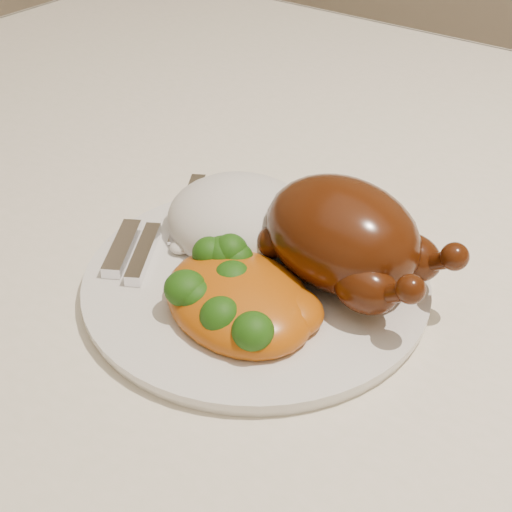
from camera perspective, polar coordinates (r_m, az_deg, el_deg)
The scene contains 7 objects.
dining_table at distance 0.68m, azimuth 16.03°, elevation -7.80°, with size 1.60×0.90×0.76m.
tablecloth at distance 0.63m, azimuth 17.10°, elevation -2.97°, with size 1.73×1.03×0.18m.
dinner_plate at distance 0.56m, azimuth 0.00°, elevation -2.13°, with size 0.27×0.27×0.01m, color white.
roast_chicken at distance 0.54m, azimuth 7.15°, elevation 1.55°, with size 0.17×0.12×0.08m.
rice_mound at distance 0.60m, azimuth -1.18°, elevation 2.83°, with size 0.14×0.13×0.07m.
mac_and_cheese at distance 0.52m, azimuth -1.34°, elevation -3.32°, with size 0.15×0.13×0.05m.
cutlery at distance 0.60m, azimuth -8.19°, elevation 1.55°, with size 0.08×0.17×0.01m.
Camera 1 is at (0.13, -0.49, 1.12)m, focal length 50.00 mm.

